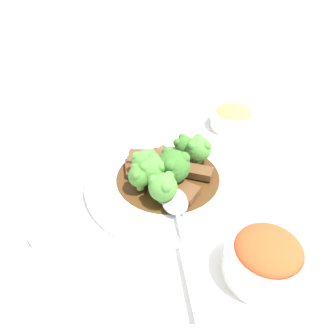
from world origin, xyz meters
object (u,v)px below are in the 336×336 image
Objects in this scene: broccoli_floret_5 at (163,187)px; beef_strip_1 at (149,158)px; broccoli_floret_1 at (140,176)px; side_bowl_appetizer at (233,117)px; beef_strip_3 at (168,155)px; broccoli_floret_2 at (145,163)px; beef_strip_0 at (182,191)px; beef_strip_2 at (133,168)px; serving_spoon at (177,210)px; broccoli_floret_6 at (198,148)px; sauce_dish at (51,231)px; broccoli_floret_3 at (182,145)px; broccoli_floret_4 at (173,166)px; beef_strip_4 at (191,171)px; side_bowl_kimchi at (266,257)px; main_plate at (168,179)px; broccoli_floret_0 at (154,170)px.

beef_strip_1 is at bearing 135.21° from broccoli_floret_5.
broccoli_floret_1 is 0.46× the size of side_bowl_appetizer.
broccoli_floret_2 is (-0.00, -0.07, 0.02)m from beef_strip_3.
broccoli_floret_2 is at bearing -102.38° from side_bowl_appetizer.
beef_strip_0 reaches higher than beef_strip_2.
serving_spoon is (0.09, -0.05, -0.02)m from broccoli_floret_2.
broccoli_floret_2 is 0.98× the size of broccoli_floret_6.
broccoli_floret_5 reaches higher than sauce_dish.
side_bowl_appetizer is (0.03, 0.18, -0.02)m from broccoli_floret_3.
broccoli_floret_4 reaches higher than serving_spoon.
beef_strip_4 is 0.05m from broccoli_floret_4.
broccoli_floret_1 is 0.67× the size of sauce_dish.
sauce_dish is (-0.13, -0.16, -0.02)m from beef_strip_0.
broccoli_floret_3 is at bearing 119.03° from beef_strip_0.
beef_strip_2 and beef_strip_3 have the same top height.
side_bowl_kimchi is at bearing -15.50° from beef_strip_2.
broccoli_floret_4 is (-0.03, 0.02, 0.03)m from beef_strip_0.
beef_strip_3 is at bearing 74.38° from sauce_dish.
sauce_dish is (-0.06, -0.23, -0.02)m from beef_strip_3.
broccoli_floret_3 is at bearing 71.97° from broccoli_floret_2.
serving_spoon is 0.14m from side_bowl_kimchi.
broccoli_floret_2 reaches higher than broccoli_floret_1.
sauce_dish is at bearing -142.15° from serving_spoon.
beef_strip_1 is at bearing -128.82° from beef_strip_3.
beef_strip_0 is 0.93× the size of broccoli_floret_5.
broccoli_floret_1 is 0.76× the size of broccoli_floret_4.
broccoli_floret_4 is at bearing 101.46° from broccoli_floret_5.
beef_strip_3 is at bearing 62.00° from beef_strip_2.
broccoli_floret_3 is 0.12m from broccoli_floret_5.
main_plate is 0.08m from broccoli_floret_5.
broccoli_floret_6 is (0.01, 0.07, -0.00)m from broccoli_floret_4.
beef_strip_3 is at bearing 148.82° from side_bowl_kimchi.
beef_strip_3 is at bearing 85.92° from broccoli_floret_2.
beef_strip_0 reaches higher than beef_strip_3.
side_bowl_kimchi is at bearing -10.43° from broccoli_floret_5.
beef_strip_3 is at bearing -147.77° from broccoli_floret_3.
beef_strip_1 reaches higher than sauce_dish.
side_bowl_appetizer is (0.03, 0.24, 0.01)m from main_plate.
broccoli_floret_1 is at bearing -111.58° from main_plate.
side_bowl_kimchi is (0.14, -0.02, 0.01)m from serving_spoon.
sauce_dish is at bearing -101.49° from beef_strip_1.
side_bowl_kimchi reaches higher than side_bowl_appetizer.
side_bowl_kimchi is (0.17, -0.03, -0.02)m from broccoli_floret_5.
broccoli_floret_3 reaches higher than beef_strip_3.
main_plate is 0.05m from broccoli_floret_0.
beef_strip_3 is at bearing -105.20° from side_bowl_appetizer.
broccoli_floret_2 is at bearing -165.64° from broccoli_floret_4.
broccoli_floret_3 is 0.86× the size of broccoli_floret_6.
beef_strip_0 is 0.07m from broccoli_floret_1.
main_plate is at bearing 155.42° from side_bowl_kimchi.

